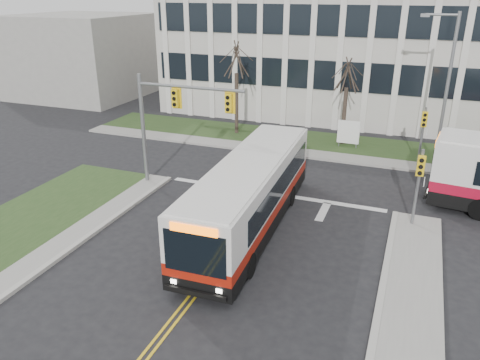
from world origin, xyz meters
The scene contains 13 objects.
ground centered at (0.00, 0.00, 0.00)m, with size 120.00×120.00×0.00m, color black.
sidewalk_cross centered at (5.00, 15.20, 0.07)m, with size 44.00×1.60×0.14m, color #9E9B93.
building_lawn centered at (5.00, 18.00, 0.06)m, with size 44.00×5.00×0.12m, color #27411C.
office_building centered at (5.00, 30.00, 6.00)m, with size 40.00×16.00×12.00m, color beige.
building_annex centered at (-26.00, 26.00, 4.00)m, with size 12.00×12.00×8.00m, color #9E9B93.
mast_arm_signal centered at (-5.62, 7.16, 4.26)m, with size 6.11×0.38×6.20m.
signal_pole_near centered at (7.20, 6.90, 2.50)m, with size 0.34×0.39×3.80m.
signal_pole_far centered at (7.20, 15.40, 2.50)m, with size 0.34×0.39×3.80m.
streetlight centered at (8.03, 16.20, 5.19)m, with size 2.15×0.25×9.20m.
directory_sign centered at (2.50, 17.50, 1.17)m, with size 1.50×0.12×2.00m.
tree_left centered at (-6.00, 18.00, 5.51)m, with size 1.80×1.80×7.70m.
tree_mid centered at (2.00, 18.20, 4.88)m, with size 1.80×1.80×6.82m.
bus_main centered at (0.13, 4.11, 1.63)m, with size 2.64×12.20×3.25m, color silver, non-canonical shape.
Camera 1 is at (6.69, -14.18, 10.40)m, focal length 35.00 mm.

